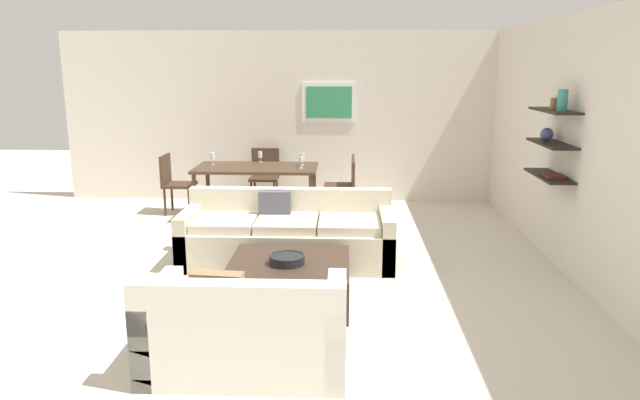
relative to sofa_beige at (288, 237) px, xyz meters
The scene contains 16 objects.
ground_plane 0.45m from the sofa_beige, 93.52° to the right, with size 18.00×18.00×0.00m, color beige.
back_wall_unit 3.38m from the sofa_beige, 84.98° to the left, with size 8.40×0.09×2.70m.
right_wall_shelf_unit 3.20m from the sofa_beige, ahead, with size 0.34×8.20×2.70m.
sofa_beige is the anchor object (origin of this frame).
loveseat_white 2.38m from the sofa_beige, 91.76° to the right, with size 1.45×0.90×0.78m.
coffee_table 1.14m from the sofa_beige, 83.83° to the right, with size 1.12×1.10×0.38m.
decorative_bowl 1.18m from the sofa_beige, 84.69° to the right, with size 0.33×0.33×0.09m.
dining_table 2.11m from the sofa_beige, 107.92° to the left, with size 1.74×0.92×0.75m.
dining_chair_right_far 2.28m from the sofa_beige, 73.70° to the left, with size 0.44×0.44×0.88m.
dining_chair_left_far 2.91m from the sofa_beige, 131.28° to the left, with size 0.44×0.44×0.88m.
dining_chair_right_near 1.89m from the sofa_beige, 70.14° to the left, with size 0.44×0.44×0.88m.
dining_chair_head 2.92m from the sofa_beige, 102.66° to the left, with size 0.44×0.44×0.88m.
wine_glass_right_far 2.17m from the sofa_beige, 89.57° to the left, with size 0.07×0.07×0.18m.
wine_glass_right_near 1.95m from the sofa_beige, 89.51° to the left, with size 0.06×0.06×0.17m.
wine_glass_left_far 2.52m from the sofa_beige, 121.76° to the left, with size 0.07×0.07×0.19m.
wine_glass_head 2.52m from the sofa_beige, 105.04° to the left, with size 0.06×0.06×0.16m.
Camera 1 is at (0.66, -5.98, 2.17)m, focal length 33.10 mm.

